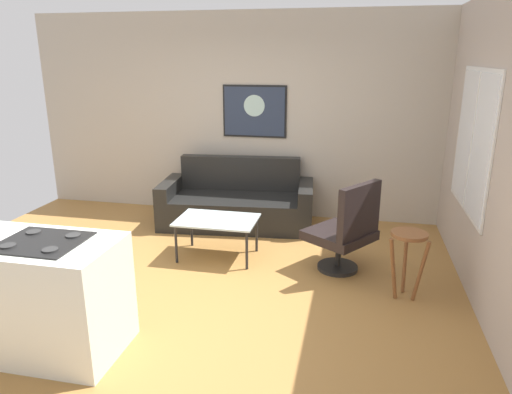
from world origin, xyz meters
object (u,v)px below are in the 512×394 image
at_px(armchair, 346,230).
at_px(coffee_table, 217,222).
at_px(wall_painting, 254,111).
at_px(bar_stool, 408,247).
at_px(couch, 237,204).

bearing_deg(armchair, coffee_table, 176.50).
bearing_deg(wall_painting, coffee_table, -92.61).
height_order(coffee_table, wall_painting, wall_painting).
distance_m(armchair, bar_stool, 0.73).
distance_m(couch, coffee_table, 1.14).
distance_m(couch, bar_stool, 2.65).
relative_size(couch, bar_stool, 3.19).
bearing_deg(couch, armchair, -39.24).
distance_m(coffee_table, bar_stool, 2.08).
xyz_separation_m(coffee_table, bar_stool, (2.01, -0.53, 0.10)).
relative_size(armchair, bar_stool, 1.51).
distance_m(coffee_table, armchair, 1.44).
height_order(couch, wall_painting, wall_painting).
bearing_deg(coffee_table, wall_painting, 87.39).
bearing_deg(armchair, bar_stool, -37.15).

